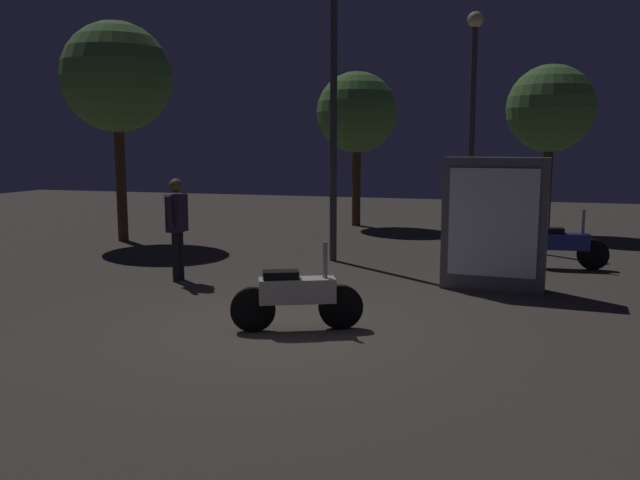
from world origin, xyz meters
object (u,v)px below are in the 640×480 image
object	(u,v)px
motorcycle_white_foreground	(297,296)
streetlamp_far	(334,75)
person_rider_beside	(177,220)
streetlamp_near	(473,99)
motorcycle_blue_parked_left	(562,245)
kiosk_billboard	(494,224)

from	to	relation	value
motorcycle_white_foreground	streetlamp_far	bearing A→B (deg)	77.06
streetlamp_far	person_rider_beside	bearing A→B (deg)	-127.50
person_rider_beside	streetlamp_near	bearing A→B (deg)	52.27
motorcycle_white_foreground	streetlamp_far	world-z (taller)	streetlamp_far
motorcycle_blue_parked_left	streetlamp_far	bearing A→B (deg)	-178.73
motorcycle_white_foreground	streetlamp_near	distance (m)	8.71
streetlamp_near	streetlamp_far	bearing A→B (deg)	-126.81
motorcycle_white_foreground	person_rider_beside	distance (m)	3.72
person_rider_beside	streetlamp_far	world-z (taller)	streetlamp_far
motorcycle_blue_parked_left	streetlamp_far	size ratio (longest dim) A/B	0.29
person_rider_beside	motorcycle_white_foreground	bearing A→B (deg)	-38.82
streetlamp_near	streetlamp_far	distance (m)	4.02
motorcycle_blue_parked_left	streetlamp_near	xyz separation A→B (m)	(-1.89, 2.79, 2.86)
motorcycle_white_foreground	kiosk_billboard	bearing A→B (deg)	30.95
person_rider_beside	kiosk_billboard	distance (m)	5.21
motorcycle_blue_parked_left	kiosk_billboard	distance (m)	2.55
streetlamp_near	streetlamp_far	world-z (taller)	streetlamp_far
streetlamp_near	streetlamp_far	xyz separation A→B (m)	(-2.40, -3.21, 0.31)
kiosk_billboard	streetlamp_near	bearing A→B (deg)	-77.43
motorcycle_white_foreground	kiosk_billboard	size ratio (longest dim) A/B	0.75
kiosk_billboard	motorcycle_white_foreground	bearing A→B (deg)	58.31
person_rider_beside	streetlamp_near	size ratio (longest dim) A/B	0.33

